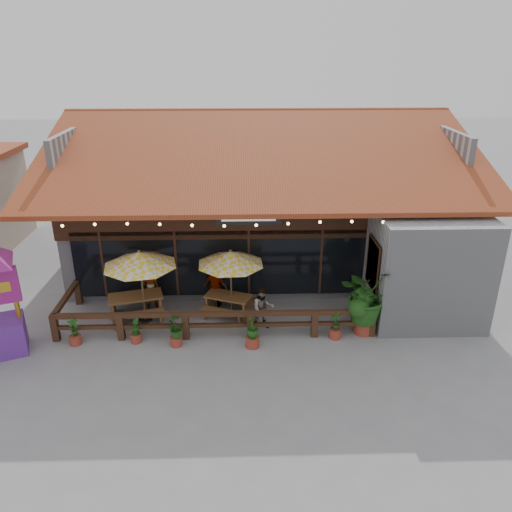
{
  "coord_description": "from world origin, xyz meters",
  "views": [
    {
      "loc": [
        -0.73,
        -13.89,
        8.44
      ],
      "look_at": [
        -0.26,
        1.5,
        1.92
      ],
      "focal_mm": 35.0,
      "sensor_mm": 36.0,
      "label": 1
    }
  ],
  "objects_px": {
    "umbrella_left": "(140,259)",
    "umbrella_right": "(231,258)",
    "picnic_table_left": "(136,303)",
    "picnic_table_right": "(228,302)",
    "tropical_plant": "(366,296)"
  },
  "relations": [
    {
      "from": "umbrella_left",
      "to": "umbrella_right",
      "type": "bearing_deg",
      "value": 6.77
    },
    {
      "from": "umbrella_left",
      "to": "picnic_table_left",
      "type": "relative_size",
      "value": 1.37
    },
    {
      "from": "umbrella_right",
      "to": "picnic_table_right",
      "type": "distance_m",
      "value": 1.58
    },
    {
      "from": "umbrella_left",
      "to": "picnic_table_right",
      "type": "relative_size",
      "value": 1.47
    },
    {
      "from": "picnic_table_left",
      "to": "picnic_table_right",
      "type": "distance_m",
      "value": 3.07
    },
    {
      "from": "picnic_table_left",
      "to": "tropical_plant",
      "type": "distance_m",
      "value": 7.49
    },
    {
      "from": "umbrella_right",
      "to": "picnic_table_left",
      "type": "distance_m",
      "value": 3.51
    },
    {
      "from": "picnic_table_right",
      "to": "tropical_plant",
      "type": "relative_size",
      "value": 0.84
    },
    {
      "from": "umbrella_left",
      "to": "picnic_table_right",
      "type": "height_order",
      "value": "umbrella_left"
    },
    {
      "from": "umbrella_right",
      "to": "tropical_plant",
      "type": "bearing_deg",
      "value": -17.29
    },
    {
      "from": "picnic_table_left",
      "to": "umbrella_right",
      "type": "bearing_deg",
      "value": 2.76
    },
    {
      "from": "picnic_table_right",
      "to": "umbrella_left",
      "type": "bearing_deg",
      "value": -173.88
    },
    {
      "from": "umbrella_left",
      "to": "picnic_table_left",
      "type": "distance_m",
      "value": 1.68
    },
    {
      "from": "tropical_plant",
      "to": "picnic_table_left",
      "type": "bearing_deg",
      "value": 171.09
    },
    {
      "from": "umbrella_right",
      "to": "picnic_table_left",
      "type": "bearing_deg",
      "value": -177.24
    }
  ]
}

